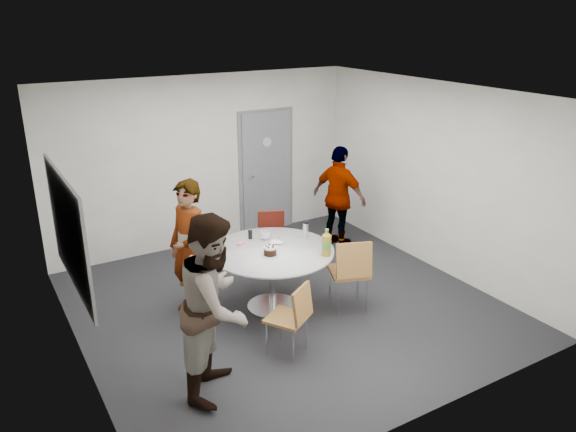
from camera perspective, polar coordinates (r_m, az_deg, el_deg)
floor at (r=7.38m, az=-0.35°, el=-8.97°), size 5.00×5.00×0.00m
ceiling at (r=6.51m, az=-0.40°, el=12.28°), size 5.00×5.00×0.00m
wall_back at (r=8.98m, az=-8.50°, el=5.48°), size 5.00×0.00×5.00m
wall_left at (r=6.05m, az=-21.30°, el=-3.06°), size 0.00×5.00×5.00m
wall_right at (r=8.31m, az=14.70°, el=3.84°), size 0.00×5.00×5.00m
wall_front at (r=5.00m, az=14.40°, el=-7.15°), size 5.00×0.00×5.00m
door at (r=9.50m, az=-2.22°, el=4.47°), size 1.02×0.17×2.12m
whiteboard at (r=6.20m, az=-21.40°, el=-1.50°), size 0.04×1.90×1.25m
table at (r=7.02m, az=-1.29°, el=-4.22°), size 1.53×1.53×1.14m
chair_near_left at (r=6.16m, az=0.56°, el=-9.85°), size 0.56×0.58×0.84m
chair_near_right at (r=7.01m, az=6.42°, el=-5.25°), size 0.61×0.63×0.98m
chair_far at (r=8.19m, az=-1.66°, el=-1.87°), size 0.54×0.57×0.86m
person_main at (r=6.93m, az=-10.01°, el=-3.31°), size 0.59×0.73×1.73m
person_left at (r=5.50m, az=-7.38°, el=-8.97°), size 1.12×1.15×1.86m
person_right at (r=8.88m, az=5.22°, el=1.89°), size 0.70×1.04×1.64m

